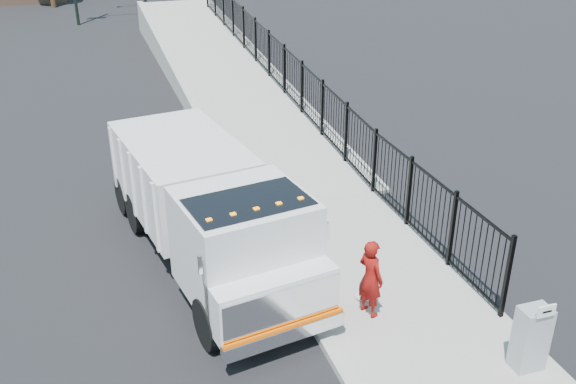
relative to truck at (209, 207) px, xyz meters
name	(u,v)px	position (x,y,z in m)	size (l,w,h in m)	color
ground	(299,298)	(1.47, -1.88, -1.48)	(120.00, 120.00, 0.00)	black
sidewalk	(428,335)	(3.40, -3.88, -1.42)	(3.55, 12.00, 0.12)	#9E998E
curb	(335,355)	(1.47, -3.88, -1.40)	(0.30, 12.00, 0.16)	#ADAAA3
ramp	(225,83)	(3.60, 14.12, -1.48)	(3.95, 24.00, 1.70)	#9E998E
iron_fence	(284,85)	(5.02, 10.12, -0.58)	(0.10, 28.00, 1.80)	black
truck	(209,207)	(0.00, 0.00, 0.00)	(3.64, 7.98, 2.63)	black
worker	(370,278)	(2.57, -2.95, -0.53)	(0.60, 0.40, 1.66)	maroon
utility_cabinet	(531,338)	(4.57, -5.27, -0.74)	(0.55, 0.40, 1.25)	gray
arrow_sign	(546,311)	(4.57, -5.49, 0.00)	(0.35, 0.04, 0.22)	white
debris	(364,296)	(2.70, -2.46, -1.31)	(0.40, 0.40, 0.10)	silver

